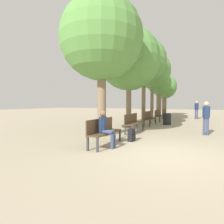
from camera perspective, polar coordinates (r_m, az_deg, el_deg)
name	(u,v)px	position (r m, az deg, el deg)	size (l,w,h in m)	color
ground_plane	(163,154)	(5.43, 16.35, -13.06)	(80.00, 80.00, 0.00)	tan
bench_row_0	(103,130)	(6.15, -2.91, -5.77)	(0.45, 1.74, 0.94)	#4C3823
bench_row_1	(133,122)	(8.90, 6.86, -3.11)	(0.45, 1.74, 0.94)	#4C3823
bench_row_2	(149,117)	(11.79, 11.92, -1.68)	(0.45, 1.74, 0.94)	#4C3823
bench_row_3	(159,115)	(14.73, 14.97, -0.81)	(0.45, 1.74, 0.94)	#4C3823
bench_row_4	(165,113)	(17.71, 17.00, -0.23)	(0.45, 1.74, 0.94)	#4C3823
tree_row_0	(102,39)	(8.33, -3.45, 22.62)	(3.66, 3.66, 6.15)	#7A664C
tree_row_1	(129,60)	(11.15, 5.54, 16.69)	(3.79, 3.79, 6.05)	#7A664C
tree_row_2	(144,61)	(14.18, 10.37, 16.01)	(3.43, 3.43, 6.45)	#7A664C
tree_row_3	(152,71)	(16.62, 13.02, 13.00)	(3.27, 3.27, 6.08)	#7A664C
tree_row_4	(159,84)	(19.35, 15.11, 8.93)	(2.55, 2.55, 4.92)	#7A664C
tree_row_5	(165,87)	(22.43, 16.77, 7.76)	(2.90, 2.90, 4.95)	#7A664C
person_seated	(106,127)	(5.83, -2.05, -5.06)	(0.55, 0.31, 1.25)	#384260
backpack	(132,135)	(6.92, 6.40, -7.52)	(0.22, 0.38, 0.47)	black
pedestrian_near	(206,116)	(9.17, 28.38, -1.11)	(0.32, 0.24, 1.56)	#384260
pedestrian_mid	(197,109)	(18.19, 25.88, 1.02)	(0.35, 0.30, 1.71)	#384260
trash_bin	(167,119)	(12.67, 17.53, -2.21)	(0.54, 0.54, 0.77)	#232328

